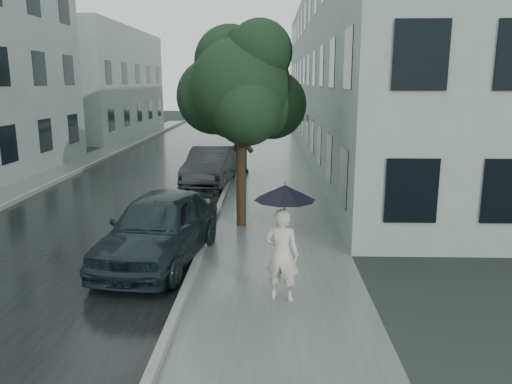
{
  "coord_description": "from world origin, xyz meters",
  "views": [
    {
      "loc": [
        0.05,
        -9.73,
        4.05
      ],
      "look_at": [
        -0.29,
        2.6,
        1.3
      ],
      "focal_mm": 35.0,
      "sensor_mm": 36.0,
      "label": 1
    }
  ],
  "objects_px": {
    "car_near": "(160,227)",
    "car_far": "(211,165)",
    "pedestrian": "(282,255)",
    "lamp_post": "(242,101)",
    "street_tree": "(241,88)"
  },
  "relations": [
    {
      "from": "lamp_post",
      "to": "car_far",
      "type": "bearing_deg",
      "value": -107.22
    },
    {
      "from": "car_near",
      "to": "car_far",
      "type": "distance_m",
      "value": 8.81
    },
    {
      "from": "street_tree",
      "to": "car_far",
      "type": "relative_size",
      "value": 1.26
    },
    {
      "from": "pedestrian",
      "to": "car_near",
      "type": "bearing_deg",
      "value": -22.53
    },
    {
      "from": "pedestrian",
      "to": "lamp_post",
      "type": "distance_m",
      "value": 13.45
    },
    {
      "from": "car_near",
      "to": "car_far",
      "type": "height_order",
      "value": "car_near"
    },
    {
      "from": "car_near",
      "to": "street_tree",
      "type": "bearing_deg",
      "value": 68.86
    },
    {
      "from": "lamp_post",
      "to": "car_far",
      "type": "relative_size",
      "value": 1.25
    },
    {
      "from": "street_tree",
      "to": "car_far",
      "type": "distance_m",
      "value": 6.77
    },
    {
      "from": "pedestrian",
      "to": "lamp_post",
      "type": "xyz_separation_m",
      "value": [
        -1.45,
        13.17,
        2.3
      ]
    },
    {
      "from": "pedestrian",
      "to": "car_near",
      "type": "distance_m",
      "value": 3.43
    },
    {
      "from": "car_near",
      "to": "car_far",
      "type": "bearing_deg",
      "value": 97.37
    },
    {
      "from": "pedestrian",
      "to": "street_tree",
      "type": "distance_m",
      "value": 5.97
    },
    {
      "from": "car_far",
      "to": "car_near",
      "type": "bearing_deg",
      "value": -85.88
    },
    {
      "from": "street_tree",
      "to": "car_near",
      "type": "relative_size",
      "value": 1.22
    }
  ]
}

